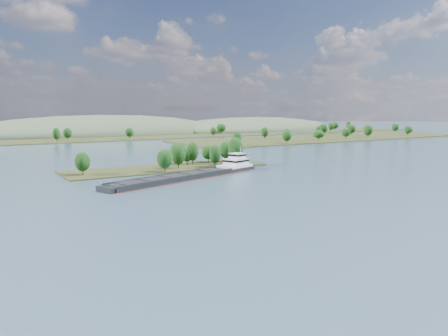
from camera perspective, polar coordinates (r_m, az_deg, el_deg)
ground at (r=165.42m, az=1.20°, el=-2.51°), size 1800.00×1800.00×0.00m
tree_island at (r=219.39m, az=-5.59°, el=1.09°), size 100.00×32.08×15.79m
right_bank at (r=450.93m, az=13.65°, el=3.94°), size 320.00×90.00×14.47m
back_shoreline at (r=428.55m, az=-18.60°, el=3.52°), size 900.00×60.00×15.34m
hill_east at (r=599.25m, az=3.89°, el=4.95°), size 260.00×140.00×36.00m
hill_west at (r=538.32m, az=-15.71°, el=4.36°), size 320.00×160.00×44.00m
cargo_barge at (r=190.30m, az=-3.60°, el=-0.73°), size 82.13×34.82×11.24m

